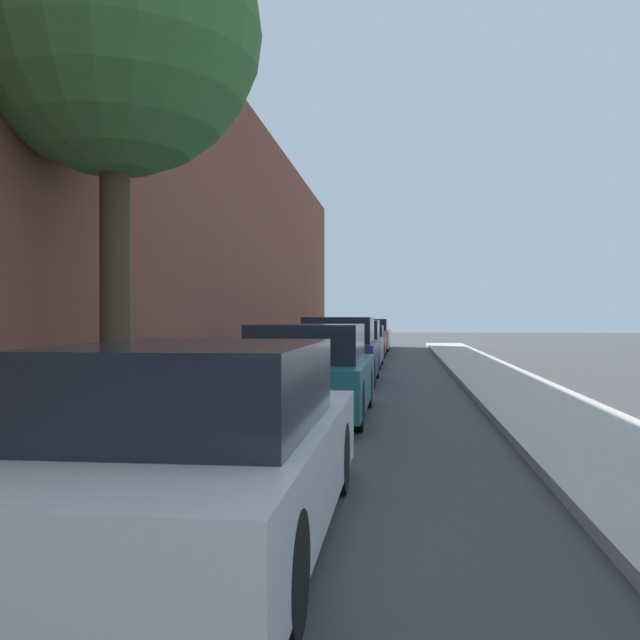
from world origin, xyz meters
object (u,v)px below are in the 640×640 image
Objects in this scene: parked_car_white at (203,449)px; parked_car_teal at (310,373)px; parked_car_navy at (340,352)px; parked_car_red at (364,342)px; street_tree_near at (115,31)px; parked_car_champagne at (369,336)px; parked_car_grey at (353,345)px.

parked_car_teal is (-0.07, 6.20, 0.04)m from parked_car_white.
parked_car_navy is 11.32m from parked_car_red.
street_tree_near reaches higher than parked_car_navy.
parked_car_champagne is (-0.07, 16.72, -0.03)m from parked_car_navy.
parked_car_teal is at bearing 90.63° from parked_car_white.
parked_car_navy is at bearing 90.50° from parked_car_white.
parked_car_navy is at bearing -89.78° from parked_car_champagne.
street_tree_near reaches higher than parked_car_white.
street_tree_near is (-1.96, -19.92, 4.46)m from parked_car_red.
parked_car_champagne reaches higher than parked_car_teal.
parked_car_white is at bearing -89.50° from parked_car_navy.
parked_car_red is (-0.15, 23.42, -0.06)m from parked_car_white.
parked_car_grey reaches higher than parked_car_red.
parked_car_grey is 5.75m from parked_car_red.
parked_car_teal is 1.06× the size of parked_car_grey.
parked_car_navy reaches higher than parked_car_teal.
parked_car_grey is at bearing 90.61° from parked_car_teal.
parked_car_champagne is at bearing 90.34° from parked_car_white.
parked_car_grey is at bearing -90.43° from parked_car_red.
parked_car_red is 0.88× the size of parked_car_champagne.
parked_car_white is at bearing -89.66° from parked_car_champagne.
parked_car_champagne is (-0.10, 22.62, 0.01)m from parked_car_teal.
parked_car_champagne is (0.02, 11.15, 0.01)m from parked_car_grey.
parked_car_champagne is (-0.03, 5.40, 0.11)m from parked_car_red.
parked_car_navy is (-0.04, 5.90, 0.05)m from parked_car_teal.
street_tree_near is at bearing 121.10° from parked_car_white.
parked_car_grey is at bearing 82.29° from street_tree_near.
parked_car_grey is 0.86× the size of parked_car_champagne.
parked_car_navy is 0.65× the size of street_tree_near.
parked_car_white is 12.10m from parked_car_navy.
parked_car_teal is at bearing -89.63° from parked_car_navy.
parked_car_grey is at bearing 90.86° from parked_car_navy.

